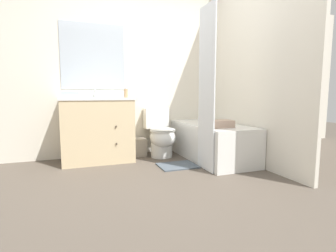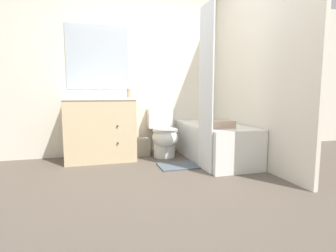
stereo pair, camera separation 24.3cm
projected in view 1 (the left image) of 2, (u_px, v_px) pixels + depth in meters
ground_plane at (184, 187)px, 2.63m from camera, size 14.00×14.00×0.00m
wall_back at (140, 73)px, 4.04m from camera, size 8.00×0.06×2.50m
wall_right at (239, 71)px, 3.67m from camera, size 0.05×2.65×2.50m
vanity_cabinet at (97, 129)px, 3.60m from camera, size 0.95×0.61×0.88m
sink_faucet at (95, 95)px, 3.73m from camera, size 0.14×0.12×0.12m
toilet at (161, 135)px, 3.87m from camera, size 0.37×0.64×0.71m
bathtub at (211, 141)px, 3.74m from camera, size 0.67×1.46×0.50m
shower_curtain at (207, 89)px, 3.10m from camera, size 0.02×0.38×1.95m
wastebasket at (138, 147)px, 3.93m from camera, size 0.23×0.20×0.26m
tissue_box at (99, 95)px, 3.72m from camera, size 0.13×0.12×0.11m
soap_dispenser at (126, 93)px, 3.66m from camera, size 0.05×0.05×0.15m
hand_towel_folded at (70, 95)px, 3.28m from camera, size 0.22×0.13×0.08m
bath_towel_folded at (219, 124)px, 3.31m from camera, size 0.35×0.20×0.09m
bath_mat at (178, 166)px, 3.38m from camera, size 0.48×0.38×0.02m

